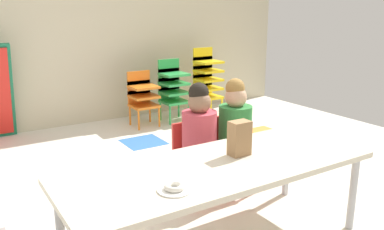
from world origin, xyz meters
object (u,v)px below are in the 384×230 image
at_px(seated_child_near_camera, 199,132).
at_px(kid_chair_yellow_stack, 207,78).
at_px(paper_bag_brown, 239,138).
at_px(donut_powdered_on_plate, 175,186).
at_px(craft_table, 219,171).
at_px(kid_chair_orange_stack, 142,95).
at_px(seated_child_middle_seat, 234,125).
at_px(paper_plate_near_edge, 175,190).
at_px(kid_chair_green_stack, 173,86).

xyz_separation_m(seated_child_near_camera, kid_chair_yellow_stack, (1.50, 2.10, -0.04)).
relative_size(paper_bag_brown, donut_powdered_on_plate, 2.03).
bearing_deg(craft_table, kid_chair_orange_stack, 73.97).
distance_m(kid_chair_yellow_stack, paper_bag_brown, 3.06).
bearing_deg(seated_child_middle_seat, seated_child_near_camera, 180.00).
height_order(craft_table, paper_bag_brown, paper_bag_brown).
xyz_separation_m(kid_chair_yellow_stack, paper_plate_near_edge, (-2.15, -2.87, 0.04)).
xyz_separation_m(seated_child_near_camera, paper_bag_brown, (-0.04, -0.53, 0.10)).
xyz_separation_m(craft_table, kid_chair_yellow_stack, (1.74, 2.70, 0.01)).
bearing_deg(seated_child_middle_seat, donut_powdered_on_plate, -142.08).
height_order(seated_child_middle_seat, paper_plate_near_edge, seated_child_middle_seat).
bearing_deg(paper_bag_brown, seated_child_middle_seat, 54.53).
bearing_deg(kid_chair_yellow_stack, craft_table, -122.86).
height_order(seated_child_middle_seat, kid_chair_orange_stack, seated_child_middle_seat).
relative_size(kid_chair_orange_stack, kid_chair_yellow_stack, 0.74).
relative_size(seated_child_middle_seat, donut_powdered_on_plate, 8.48).
bearing_deg(paper_bag_brown, kid_chair_yellow_stack, 59.62).
relative_size(craft_table, seated_child_middle_seat, 2.09).
height_order(seated_child_near_camera, donut_powdered_on_plate, seated_child_near_camera).
xyz_separation_m(paper_bag_brown, donut_powdered_on_plate, (-0.60, -0.23, -0.09)).
bearing_deg(seated_child_near_camera, paper_bag_brown, -94.72).
relative_size(kid_chair_orange_stack, kid_chair_green_stack, 0.85).
xyz_separation_m(kid_chair_orange_stack, paper_plate_near_edge, (-1.18, -2.87, 0.16)).
distance_m(paper_bag_brown, paper_plate_near_edge, 0.65).
xyz_separation_m(seated_child_middle_seat, kid_chair_yellow_stack, (1.17, 2.10, -0.04)).
relative_size(paper_bag_brown, paper_plate_near_edge, 1.22).
relative_size(craft_table, seated_child_near_camera, 2.09).
distance_m(craft_table, seated_child_middle_seat, 0.83).
height_order(kid_chair_orange_stack, kid_chair_yellow_stack, kid_chair_yellow_stack).
distance_m(craft_table, kid_chair_yellow_stack, 3.21).
bearing_deg(craft_table, kid_chair_green_stack, 65.87).
height_order(paper_plate_near_edge, donut_powdered_on_plate, donut_powdered_on_plate).
bearing_deg(seated_child_middle_seat, paper_bag_brown, -125.47).
bearing_deg(seated_child_near_camera, kid_chair_green_stack, 65.29).
distance_m(seated_child_middle_seat, kid_chair_green_stack, 2.20).
xyz_separation_m(seated_child_near_camera, seated_child_middle_seat, (0.34, 0.00, 0.00)).
relative_size(seated_child_near_camera, donut_powdered_on_plate, 8.48).
bearing_deg(kid_chair_yellow_stack, donut_powdered_on_plate, -126.82).
height_order(kid_chair_yellow_stack, donut_powdered_on_plate, kid_chair_yellow_stack).
distance_m(seated_child_near_camera, kid_chair_yellow_stack, 2.59).
relative_size(craft_table, donut_powdered_on_plate, 17.73).
bearing_deg(seated_child_near_camera, paper_plate_near_edge, -130.17).
relative_size(seated_child_near_camera, kid_chair_yellow_stack, 1.00).
xyz_separation_m(craft_table, kid_chair_green_stack, (1.21, 2.70, -0.05)).
bearing_deg(kid_chair_orange_stack, seated_child_near_camera, -104.27).
distance_m(seated_child_near_camera, paper_bag_brown, 0.54).
bearing_deg(donut_powdered_on_plate, seated_child_middle_seat, 37.92).
relative_size(craft_table, paper_plate_near_edge, 10.65).
bearing_deg(donut_powdered_on_plate, kid_chair_orange_stack, 67.63).
distance_m(kid_chair_orange_stack, donut_powdered_on_plate, 3.11).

